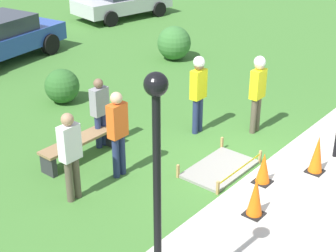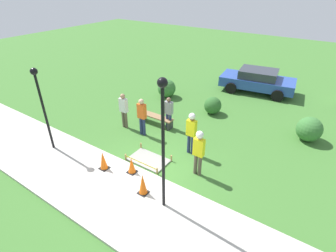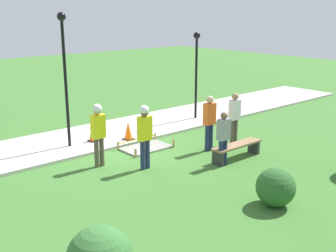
{
  "view_description": "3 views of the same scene",
  "coord_description": "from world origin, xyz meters",
  "px_view_note": "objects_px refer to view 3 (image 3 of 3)",
  "views": [
    {
      "loc": [
        -8.41,
        -4.49,
        5.57
      ],
      "look_at": [
        -0.8,
        1.8,
        0.79
      ],
      "focal_mm": 55.0,
      "sensor_mm": 36.0,
      "label": 1
    },
    {
      "loc": [
        5.03,
        -6.08,
        6.64
      ],
      "look_at": [
        -0.35,
        1.87,
        1.11
      ],
      "focal_mm": 28.0,
      "sensor_mm": 36.0,
      "label": 2
    },
    {
      "loc": [
        7.72,
        11.36,
        4.52
      ],
      "look_at": [
        -0.92,
        1.27,
        0.85
      ],
      "focal_mm": 45.0,
      "sensor_mm": 36.0,
      "label": 3
    }
  ],
  "objects_px": {
    "bystander_in_orange_shirt": "(209,120)",
    "bystander_in_white_shirt": "(223,135)",
    "bystander_in_gray_shirt": "(234,115)",
    "worker_supervisor": "(145,131)",
    "traffic_cone_near_patch": "(144,121)",
    "traffic_cone_sidewalk_edge": "(93,130)",
    "park_bench": "(237,148)",
    "worker_assistant": "(98,129)",
    "traffic_cone_far_patch": "(128,130)",
    "lamppost_near": "(64,62)",
    "lamppost_far": "(196,62)"
  },
  "relations": [
    {
      "from": "bystander_in_orange_shirt",
      "to": "bystander_in_white_shirt",
      "type": "distance_m",
      "value": 1.4
    },
    {
      "from": "lamppost_near",
      "to": "bystander_in_gray_shirt",
      "type": "bearing_deg",
      "value": 145.04
    },
    {
      "from": "park_bench",
      "to": "worker_supervisor",
      "type": "distance_m",
      "value": 3.06
    },
    {
      "from": "traffic_cone_sidewalk_edge",
      "to": "bystander_in_white_shirt",
      "type": "xyz_separation_m",
      "value": [
        -1.87,
        4.35,
        0.42
      ]
    },
    {
      "from": "lamppost_near",
      "to": "lamppost_far",
      "type": "xyz_separation_m",
      "value": [
        -5.9,
        0.01,
        -0.45
      ]
    },
    {
      "from": "bystander_in_orange_shirt",
      "to": "lamppost_far",
      "type": "relative_size",
      "value": 0.52
    },
    {
      "from": "traffic_cone_near_patch",
      "to": "bystander_in_white_shirt",
      "type": "height_order",
      "value": "bystander_in_white_shirt"
    },
    {
      "from": "traffic_cone_sidewalk_edge",
      "to": "lamppost_far",
      "type": "height_order",
      "value": "lamppost_far"
    },
    {
      "from": "worker_assistant",
      "to": "bystander_in_orange_shirt",
      "type": "height_order",
      "value": "worker_assistant"
    },
    {
      "from": "traffic_cone_near_patch",
      "to": "traffic_cone_far_patch",
      "type": "xyz_separation_m",
      "value": [
        1.05,
        0.44,
        -0.06
      ]
    },
    {
      "from": "lamppost_far",
      "to": "worker_assistant",
      "type": "bearing_deg",
      "value": 19.05
    },
    {
      "from": "lamppost_near",
      "to": "traffic_cone_far_patch",
      "type": "bearing_deg",
      "value": 161.03
    },
    {
      "from": "bystander_in_orange_shirt",
      "to": "bystander_in_gray_shirt",
      "type": "height_order",
      "value": "bystander_in_orange_shirt"
    },
    {
      "from": "park_bench",
      "to": "worker_assistant",
      "type": "distance_m",
      "value": 4.32
    },
    {
      "from": "traffic_cone_near_patch",
      "to": "traffic_cone_far_patch",
      "type": "distance_m",
      "value": 1.14
    },
    {
      "from": "traffic_cone_sidewalk_edge",
      "to": "bystander_in_orange_shirt",
      "type": "bearing_deg",
      "value": 129.07
    },
    {
      "from": "bystander_in_orange_shirt",
      "to": "worker_assistant",
      "type": "bearing_deg",
      "value": -17.09
    },
    {
      "from": "traffic_cone_far_patch",
      "to": "bystander_in_white_shirt",
      "type": "distance_m",
      "value": 3.85
    },
    {
      "from": "traffic_cone_sidewalk_edge",
      "to": "park_bench",
      "type": "bearing_deg",
      "value": 121.28
    },
    {
      "from": "bystander_in_gray_shirt",
      "to": "lamppost_far",
      "type": "relative_size",
      "value": 0.5
    },
    {
      "from": "traffic_cone_near_patch",
      "to": "bystander_in_gray_shirt",
      "type": "bearing_deg",
      "value": 118.44
    },
    {
      "from": "worker_supervisor",
      "to": "bystander_in_white_shirt",
      "type": "relative_size",
      "value": 1.17
    },
    {
      "from": "park_bench",
      "to": "bystander_in_white_shirt",
      "type": "bearing_deg",
      "value": 5.66
    },
    {
      "from": "traffic_cone_sidewalk_edge",
      "to": "bystander_in_white_shirt",
      "type": "height_order",
      "value": "bystander_in_white_shirt"
    },
    {
      "from": "worker_assistant",
      "to": "traffic_cone_near_patch",
      "type": "bearing_deg",
      "value": -149.18
    },
    {
      "from": "traffic_cone_far_patch",
      "to": "worker_supervisor",
      "type": "relative_size",
      "value": 0.34
    },
    {
      "from": "traffic_cone_near_patch",
      "to": "worker_supervisor",
      "type": "height_order",
      "value": "worker_supervisor"
    },
    {
      "from": "park_bench",
      "to": "worker_supervisor",
      "type": "height_order",
      "value": "worker_supervisor"
    },
    {
      "from": "traffic_cone_sidewalk_edge",
      "to": "bystander_in_white_shirt",
      "type": "distance_m",
      "value": 4.76
    },
    {
      "from": "worker_supervisor",
      "to": "bystander_in_white_shirt",
      "type": "height_order",
      "value": "worker_supervisor"
    },
    {
      "from": "traffic_cone_near_patch",
      "to": "bystander_in_orange_shirt",
      "type": "relative_size",
      "value": 0.42
    },
    {
      "from": "traffic_cone_far_patch",
      "to": "worker_supervisor",
      "type": "bearing_deg",
      "value": 65.05
    },
    {
      "from": "traffic_cone_near_patch",
      "to": "worker_assistant",
      "type": "bearing_deg",
      "value": 30.82
    },
    {
      "from": "bystander_in_gray_shirt",
      "to": "worker_supervisor",
      "type": "bearing_deg",
      "value": -1.38
    },
    {
      "from": "park_bench",
      "to": "bystander_in_gray_shirt",
      "type": "bearing_deg",
      "value": -135.65
    },
    {
      "from": "worker_assistant",
      "to": "bystander_in_gray_shirt",
      "type": "relative_size",
      "value": 1.06
    },
    {
      "from": "worker_assistant",
      "to": "lamppost_near",
      "type": "relative_size",
      "value": 0.44
    },
    {
      "from": "traffic_cone_near_patch",
      "to": "bystander_in_gray_shirt",
      "type": "height_order",
      "value": "bystander_in_gray_shirt"
    },
    {
      "from": "traffic_cone_sidewalk_edge",
      "to": "park_bench",
      "type": "relative_size",
      "value": 0.43
    },
    {
      "from": "worker_assistant",
      "to": "lamppost_far",
      "type": "distance_m",
      "value": 6.49
    },
    {
      "from": "bystander_in_orange_shirt",
      "to": "lamppost_far",
      "type": "distance_m",
      "value": 4.25
    },
    {
      "from": "bystander_in_white_shirt",
      "to": "park_bench",
      "type": "bearing_deg",
      "value": -174.34
    },
    {
      "from": "bystander_in_gray_shirt",
      "to": "bystander_in_white_shirt",
      "type": "xyz_separation_m",
      "value": [
        1.85,
        1.17,
        -0.1
      ]
    },
    {
      "from": "worker_assistant",
      "to": "lamppost_near",
      "type": "bearing_deg",
      "value": -93.11
    },
    {
      "from": "park_bench",
      "to": "lamppost_far",
      "type": "xyz_separation_m",
      "value": [
        -2.4,
        -4.32,
        2.12
      ]
    },
    {
      "from": "bystander_in_white_shirt",
      "to": "bystander_in_orange_shirt",
      "type": "bearing_deg",
      "value": -118.56
    },
    {
      "from": "traffic_cone_sidewalk_edge",
      "to": "bystander_in_orange_shirt",
      "type": "height_order",
      "value": "bystander_in_orange_shirt"
    },
    {
      "from": "bystander_in_orange_shirt",
      "to": "bystander_in_white_shirt",
      "type": "bearing_deg",
      "value": 61.44
    },
    {
      "from": "lamppost_near",
      "to": "worker_assistant",
      "type": "bearing_deg",
      "value": 86.89
    },
    {
      "from": "lamppost_near",
      "to": "traffic_cone_near_patch",
      "type": "bearing_deg",
      "value": 175.61
    }
  ]
}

